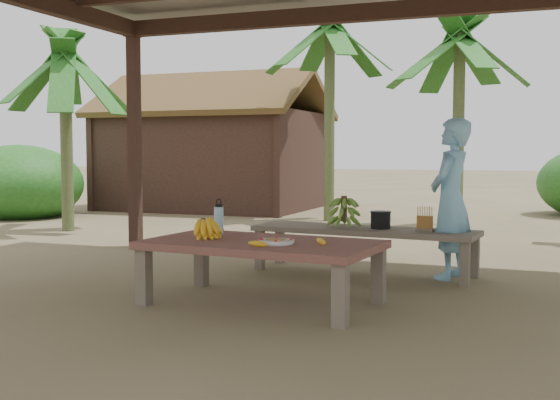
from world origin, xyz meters
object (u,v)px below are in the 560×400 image
at_px(cooking_pot, 381,220).
at_px(woman, 451,199).
at_px(bench, 364,234).
at_px(water_flask, 219,219).
at_px(ripe_banana_bunch, 203,227).
at_px(plate, 276,242).
at_px(work_table, 262,249).

relative_size(cooking_pot, woman, 0.13).
xyz_separation_m(bench, water_flask, (-0.93, -1.33, 0.23)).
xyz_separation_m(ripe_banana_bunch, cooking_pot, (1.10, 1.62, -0.06)).
bearing_deg(ripe_banana_bunch, plate, -11.88).
bearing_deg(cooking_pot, water_flask, -129.42).
relative_size(bench, plate, 8.15).
relative_size(plate, water_flask, 0.92).
relative_size(ripe_banana_bunch, cooking_pot, 1.55).
height_order(work_table, ripe_banana_bunch, ripe_banana_bunch).
relative_size(ripe_banana_bunch, water_flask, 0.98).
bearing_deg(bench, plate, -92.39).
distance_m(plate, water_flask, 0.82).
bearing_deg(water_flask, work_table, -30.32).
xyz_separation_m(ripe_banana_bunch, water_flask, (0.00, 0.28, 0.04)).
height_order(plate, cooking_pot, cooking_pot).
height_order(bench, ripe_banana_bunch, ripe_banana_bunch).
bearing_deg(cooking_pot, woman, 2.73).
height_order(ripe_banana_bunch, plate, ripe_banana_bunch).
relative_size(plate, woman, 0.18).
height_order(ripe_banana_bunch, water_flask, water_flask).
height_order(ripe_banana_bunch, woman, woman).
bearing_deg(woman, work_table, -24.07).
distance_m(bench, ripe_banana_bunch, 1.88).
distance_m(work_table, cooking_pot, 1.74).
distance_m(work_table, water_flask, 0.63).
distance_m(bench, water_flask, 1.64).
xyz_separation_m(work_table, water_flask, (-0.52, 0.30, 0.19)).
bearing_deg(woman, cooking_pot, -74.74).
height_order(work_table, bench, work_table).
bearing_deg(plate, cooking_pot, 76.98).
distance_m(bench, woman, 0.90).
relative_size(work_table, bench, 0.84).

